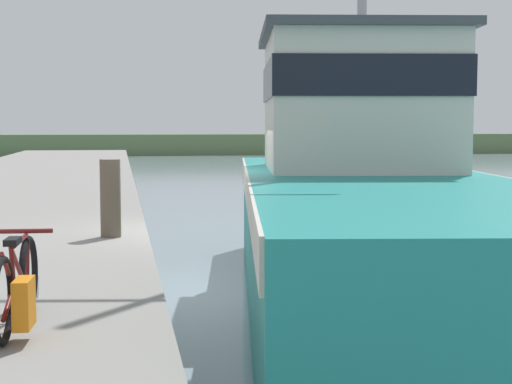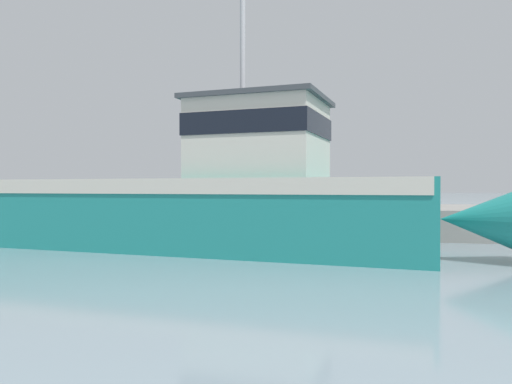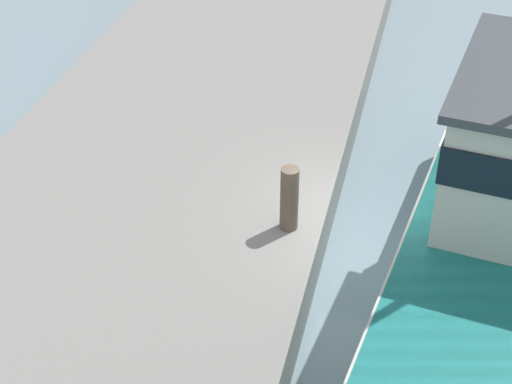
# 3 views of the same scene
# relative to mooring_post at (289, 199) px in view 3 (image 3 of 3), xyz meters

# --- Properties ---
(ground_plane) EXTENTS (320.00, 320.00, 0.00)m
(ground_plane) POSITION_rel_mooring_post_xyz_m (1.17, 0.47, -1.53)
(ground_plane) COLOR gray
(dock_pier) EXTENTS (6.35, 80.00, 0.98)m
(dock_pier) POSITION_rel_mooring_post_xyz_m (-2.64, 0.47, -1.05)
(dock_pier) COLOR gray
(dock_pier) RESTS_ON ground_plane
(mooring_post) EXTENTS (0.29, 0.29, 1.12)m
(mooring_post) POSITION_rel_mooring_post_xyz_m (0.00, 0.00, 0.00)
(mooring_post) COLOR brown
(mooring_post) RESTS_ON dock_pier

